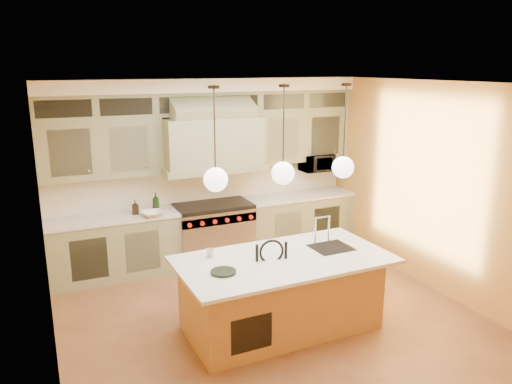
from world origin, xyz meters
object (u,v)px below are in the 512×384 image
range (214,232)px  microwave (316,163)px  kitchen_island (282,292)px  counter_stool (275,285)px

range → microwave: microwave is taller
kitchen_island → counter_stool: size_ratio=2.15×
range → counter_stool: counter_stool is taller
range → microwave: size_ratio=2.21×
range → counter_stool: (-0.16, -2.54, 0.18)m
counter_stool → microwave: bearing=60.8°
range → counter_stool: 2.55m
range → counter_stool: bearing=-93.5°
range → kitchen_island: kitchen_island is taller
counter_stool → range: bearing=95.9°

